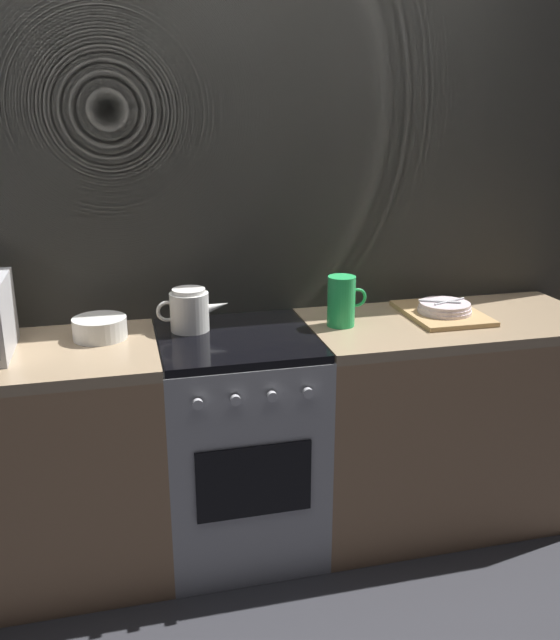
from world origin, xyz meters
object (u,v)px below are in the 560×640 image
(stove_unit, at_px, (239,442))
(pitcher, at_px, (342,301))
(kettle, at_px, (190,310))
(dish_pile, at_px, (443,311))
(mixing_bowl, at_px, (100,328))

(stove_unit, relative_size, pitcher, 4.50)
(kettle, height_order, dish_pile, kettle)
(stove_unit, distance_m, pitcher, 0.70)
(dish_pile, bearing_deg, stove_unit, -177.07)
(kettle, distance_m, mixing_bowl, 0.34)
(dish_pile, bearing_deg, mixing_bowl, 177.79)
(stove_unit, height_order, kettle, kettle)
(mixing_bowl, bearing_deg, dish_pile, -2.21)
(stove_unit, distance_m, kettle, 0.57)
(stove_unit, height_order, mixing_bowl, mixing_bowl)
(kettle, height_order, pitcher, pitcher)
(stove_unit, height_order, pitcher, pitcher)
(pitcher, bearing_deg, dish_pile, 1.99)
(stove_unit, distance_m, dish_pile, 1.00)
(mixing_bowl, height_order, pitcher, pitcher)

